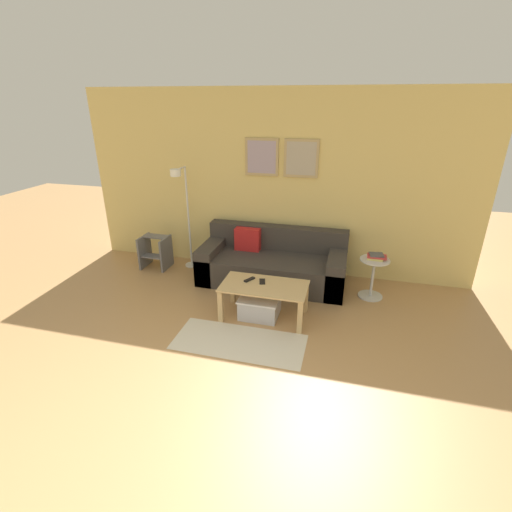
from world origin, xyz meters
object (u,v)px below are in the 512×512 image
floor_lamp (183,207)px  cell_phone (262,281)px  storage_bin (260,306)px  side_table (373,274)px  coffee_table (264,291)px  couch (273,264)px  book_stack (376,257)px  step_stool (155,251)px  remote_control (249,279)px

floor_lamp → cell_phone: (1.39, -0.93, -0.56)m
storage_bin → side_table: 1.54m
storage_bin → floor_lamp: 1.90m
coffee_table → storage_bin: 0.22m
couch → book_stack: (1.36, -0.12, 0.30)m
floor_lamp → step_stool: size_ratio=3.14×
storage_bin → remote_control: 0.34m
remote_control → side_table: bearing=58.0°
couch → coffee_table: (0.11, -0.96, 0.08)m
remote_control → cell_phone: remote_control is taller
coffee_table → floor_lamp: (-1.43, 1.00, 0.64)m
floor_lamp → book_stack: size_ratio=6.41×
storage_bin → coffee_table: bearing=-16.2°
coffee_table → side_table: size_ratio=1.87×
coffee_table → floor_lamp: 1.86m
side_table → step_stool: bearing=177.6°
step_stool → cell_phone: bearing=-25.0°
storage_bin → step_stool: size_ratio=0.96×
side_table → step_stool: side_table is taller
coffee_table → cell_phone: 0.12m
storage_bin → step_stool: (-1.88, 0.94, 0.13)m
coffee_table → step_stool: (-1.93, 0.96, -0.08)m
couch → remote_control: size_ratio=13.31×
side_table → cell_phone: side_table is taller
couch → cell_phone: (0.07, -0.88, 0.16)m
coffee_table → storage_bin: coffee_table is taller
side_table → book_stack: bearing=51.5°
storage_bin → step_stool: bearing=153.3°
couch → side_table: bearing=-5.7°
cell_phone → step_stool: step_stool is taller
remote_control → cell_phone: 0.16m
storage_bin → cell_phone: size_ratio=3.34×
storage_bin → floor_lamp: size_ratio=0.31×
cell_phone → book_stack: bearing=15.9°
coffee_table → side_table: (1.24, 0.83, -0.02)m
floor_lamp → remote_control: (1.23, -0.93, -0.55)m
couch → remote_control: (-0.09, -0.88, 0.17)m
side_table → step_stool: 3.17m
book_stack → cell_phone: (-1.29, -0.76, -0.14)m
storage_bin → remote_control: (-0.14, 0.06, 0.30)m
side_table → cell_phone: size_ratio=3.79×
storage_bin → side_table: (1.29, 0.81, 0.19)m
couch → book_stack: bearing=-5.1°
couch → step_stool: bearing=-179.9°
floor_lamp → cell_phone: 1.76m
couch → floor_lamp: bearing=178.2°
couch → coffee_table: couch is taller
storage_bin → book_stack: 1.60m
coffee_table → cell_phone: size_ratio=7.09×
storage_bin → side_table: side_table is taller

